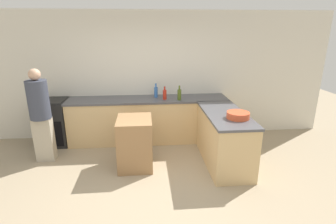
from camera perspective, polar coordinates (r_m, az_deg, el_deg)
name	(u,v)px	position (r m, az deg, el deg)	size (l,w,h in m)	color
ground_plane	(152,191)	(4.12, -3.61, -16.71)	(14.00, 14.00, 0.00)	tan
wall_back	(147,76)	(5.74, -4.50, 7.85)	(8.00, 0.06, 2.70)	silver
counter_back	(149,120)	(5.62, -4.24, -1.65)	(3.33, 0.68, 0.94)	#D6B27A
counter_peninsula	(224,138)	(4.79, 12.06, -5.55)	(0.69, 1.60, 0.94)	#D6B27A
range_oven	(53,122)	(5.95, -23.67, -2.03)	(0.62, 0.64, 0.95)	black
island_table	(135,143)	(4.61, -7.18, -6.65)	(0.59, 0.70, 0.88)	#997047
mixing_bowl	(238,115)	(4.39, 14.99, -0.68)	(0.37, 0.37, 0.10)	#DB512D
hot_sauce_bottle	(165,94)	(5.38, -0.73, 3.87)	(0.08, 0.08, 0.27)	red
olive_oil_bottle	(179,94)	(5.33, 2.48, 3.87)	(0.08, 0.08, 0.30)	#475B1E
water_bottle_blue	(156,92)	(5.55, -2.65, 4.41)	(0.08, 0.08, 0.30)	#386BB7
person_by_range	(40,113)	(5.12, -26.03, -0.17)	(0.35, 0.35, 1.69)	#ADA38E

